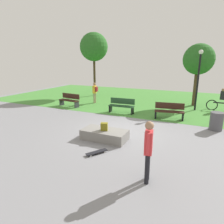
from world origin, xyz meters
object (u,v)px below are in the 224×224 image
at_px(backpack_on_ledge, 104,127).
at_px(tree_broad_elm, 199,60).
at_px(park_bench_by_oak, 169,111).
at_px(concrete_ledge, 105,135).
at_px(pedestrian_with_backpack, 95,91).
at_px(tree_leaning_ash, 94,47).
at_px(trash_bin, 216,121).
at_px(skateboard_by_ledge, 97,152).
at_px(cyclist_on_bicycle, 222,101).
at_px(park_bench_center_lawn, 122,105).
at_px(lamp_post, 199,74).
at_px(park_bench_far_left, 70,100).
at_px(skater_performing_trick, 148,147).

height_order(backpack_on_ledge, tree_broad_elm, tree_broad_elm).
xyz_separation_m(backpack_on_ledge, park_bench_by_oak, (1.97, 4.23, -0.09)).
bearing_deg(tree_broad_elm, concrete_ledge, -109.90).
distance_m(concrete_ledge, pedestrian_with_backpack, 7.42).
relative_size(concrete_ledge, tree_broad_elm, 0.43).
relative_size(tree_leaning_ash, trash_bin, 6.54).
bearing_deg(skateboard_by_ledge, tree_leaning_ash, 119.78).
bearing_deg(park_bench_by_oak, skateboard_by_ledge, -106.55).
bearing_deg(pedestrian_with_backpack, cyclist_on_bicycle, 8.46).
xyz_separation_m(skateboard_by_ledge, trash_bin, (3.96, 4.55, 0.37)).
height_order(concrete_ledge, park_bench_center_lawn, park_bench_center_lawn).
xyz_separation_m(tree_leaning_ash, lamp_post, (8.89, -2.15, -2.01)).
xyz_separation_m(skateboard_by_ledge, cyclist_on_bicycle, (4.45, 8.84, 0.57)).
distance_m(skateboard_by_ledge, trash_bin, 6.04).
xyz_separation_m(park_bench_center_lawn, cyclist_on_bicycle, (5.77, 3.18, 0.15)).
distance_m(backpack_on_ledge, park_bench_far_left, 6.80).
bearing_deg(tree_broad_elm, tree_leaning_ash, 176.08).
xyz_separation_m(lamp_post, cyclist_on_bicycle, (1.56, 0.50, -1.75)).
height_order(lamp_post, pedestrian_with_backpack, lamp_post).
distance_m(trash_bin, pedestrian_with_backpack, 8.81).
distance_m(tree_broad_elm, tree_leaning_ash, 8.85).
bearing_deg(skater_performing_trick, park_bench_center_lawn, 117.32).
relative_size(skater_performing_trick, park_bench_center_lawn, 1.06).
relative_size(concrete_ledge, backpack_on_ledge, 5.91).
height_order(backpack_on_ledge, cyclist_on_bicycle, cyclist_on_bicycle).
bearing_deg(cyclist_on_bicycle, lamp_post, -162.14).
height_order(skateboard_by_ledge, pedestrian_with_backpack, pedestrian_with_backpack).
xyz_separation_m(park_bench_far_left, park_bench_center_lawn, (4.10, -0.12, 0.00)).
relative_size(concrete_ledge, trash_bin, 2.18).
height_order(pedestrian_with_backpack, cyclist_on_bicycle, pedestrian_with_backpack).
xyz_separation_m(park_bench_far_left, cyclist_on_bicycle, (9.88, 3.06, 0.15)).
height_order(park_bench_by_oak, trash_bin, park_bench_by_oak).
height_order(concrete_ledge, pedestrian_with_backpack, pedestrian_with_backpack).
bearing_deg(park_bench_by_oak, concrete_ledge, -115.26).
bearing_deg(tree_leaning_ash, park_bench_far_left, -83.03).
xyz_separation_m(concrete_ledge, skateboard_by_ledge, (0.34, -1.31, -0.14)).
relative_size(lamp_post, pedestrian_with_backpack, 2.43).
height_order(park_bench_far_left, park_bench_by_oak, same).
relative_size(backpack_on_ledge, lamp_post, 0.08).
distance_m(backpack_on_ledge, skater_performing_trick, 3.21).
height_order(backpack_on_ledge, trash_bin, trash_bin).
bearing_deg(park_bench_by_oak, trash_bin, -22.13).
height_order(park_bench_center_lawn, cyclist_on_bicycle, cyclist_on_bicycle).
xyz_separation_m(tree_broad_elm, cyclist_on_bicycle, (1.69, -1.05, -2.63)).
distance_m(park_bench_by_oak, tree_leaning_ash, 9.92).
relative_size(concrete_ledge, lamp_post, 0.49).
distance_m(concrete_ledge, park_bench_far_left, 6.77).
bearing_deg(concrete_ledge, lamp_post, 65.28).
xyz_separation_m(backpack_on_ledge, trash_bin, (4.29, 3.29, -0.14)).
distance_m(skateboard_by_ledge, cyclist_on_bicycle, 9.91).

